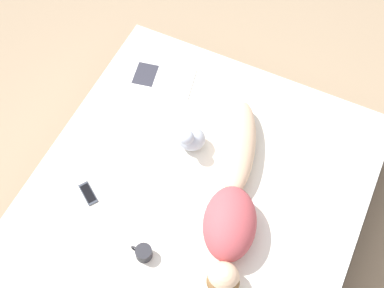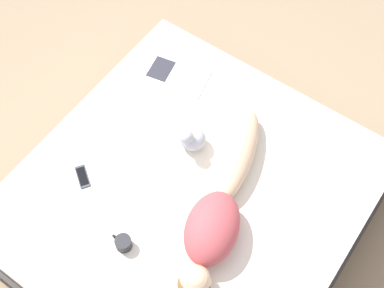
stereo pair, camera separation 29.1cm
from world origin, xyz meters
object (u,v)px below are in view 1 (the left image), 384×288
object	(u,v)px
open_magazine	(160,78)
coffee_mug	(143,253)
person	(232,201)
cell_phone	(88,193)

from	to	relation	value
open_magazine	coffee_mug	world-z (taller)	coffee_mug
open_magazine	person	bearing A→B (deg)	128.75
coffee_mug	cell_phone	bearing A→B (deg)	-21.89
person	cell_phone	xyz separation A→B (m)	(0.80, 0.28, -0.09)
open_magazine	coffee_mug	size ratio (longest dim) A/B	3.77
person	coffee_mug	size ratio (longest dim) A/B	9.79
open_magazine	cell_phone	size ratio (longest dim) A/B	2.98
person	cell_phone	size ratio (longest dim) A/B	7.74
open_magazine	cell_phone	world-z (taller)	same
person	open_magazine	xyz separation A→B (m)	(0.81, -0.67, -0.09)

